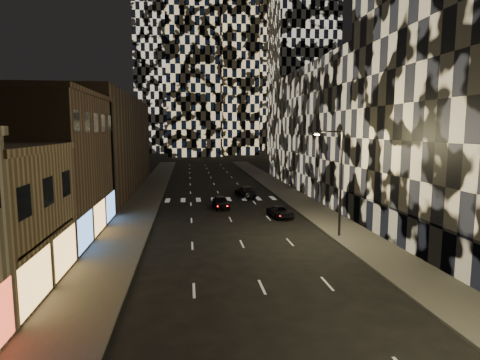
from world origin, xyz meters
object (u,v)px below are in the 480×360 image
object	(u,v)px
streetlight_far	(338,176)
car_dark_rightlane	(280,212)
car_dark_midlane	(221,202)
car_dark_oncoming	(245,191)

from	to	relation	value
streetlight_far	car_dark_rightlane	xyz separation A→B (m)	(-3.06, 8.12, -4.77)
car_dark_midlane	car_dark_rightlane	world-z (taller)	car_dark_midlane
car_dark_midlane	car_dark_oncoming	distance (m)	8.64
streetlight_far	car_dark_oncoming	world-z (taller)	streetlight_far
car_dark_midlane	car_dark_rightlane	size ratio (longest dim) A/B	1.03
car_dark_oncoming	car_dark_rightlane	size ratio (longest dim) A/B	1.25
car_dark_oncoming	car_dark_rightlane	world-z (taller)	car_dark_oncoming
car_dark_midlane	streetlight_far	bearing A→B (deg)	-62.44
streetlight_far	car_dark_rightlane	world-z (taller)	streetlight_far
streetlight_far	car_dark_rightlane	bearing A→B (deg)	110.63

